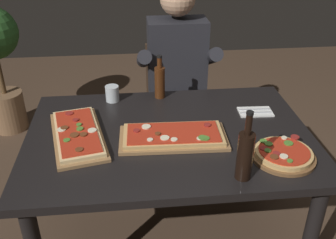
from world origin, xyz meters
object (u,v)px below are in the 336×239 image
object	(u,v)px
pizza_rectangular_left	(78,134)
tumbler_near_camera	(112,93)
pizza_rectangular_front	(173,136)
diner_chair	(175,100)
oil_bottle_amber	(160,81)
seated_diner	(178,74)
pizza_round_far	(283,154)
wine_bottle_dark	(245,154)
dining_table	(169,149)

from	to	relation	value
pizza_rectangular_left	tumbler_near_camera	world-z (taller)	tumbler_near_camera
pizza_rectangular_front	tumbler_near_camera	bearing A→B (deg)	123.51
tumbler_near_camera	diner_chair	bearing A→B (deg)	48.06
pizza_rectangular_front	diner_chair	world-z (taller)	diner_chair
oil_bottle_amber	seated_diner	xyz separation A→B (m)	(0.15, 0.33, -0.10)
pizza_round_far	wine_bottle_dark	size ratio (longest dim) A/B	0.91
pizza_rectangular_left	pizza_rectangular_front	bearing A→B (deg)	-8.22
dining_table	oil_bottle_amber	bearing A→B (deg)	91.45
wine_bottle_dark	seated_diner	world-z (taller)	seated_diner
tumbler_near_camera	diner_chair	size ratio (longest dim) A/B	0.10
oil_bottle_amber	seated_diner	bearing A→B (deg)	66.06
oil_bottle_amber	diner_chair	xyz separation A→B (m)	(0.15, 0.45, -0.35)
pizza_rectangular_left	tumbler_near_camera	size ratio (longest dim) A/B	6.03
wine_bottle_dark	seated_diner	size ratio (longest dim) A/B	0.23
wine_bottle_dark	diner_chair	bearing A→B (deg)	96.09
dining_table	wine_bottle_dark	size ratio (longest dim) A/B	4.52
dining_table	seated_diner	distance (m)	0.75
pizza_rectangular_left	wine_bottle_dark	xyz separation A→B (m)	(0.71, -0.38, 0.10)
pizza_rectangular_left	pizza_round_far	bearing A→B (deg)	-16.12
pizza_rectangular_front	pizza_rectangular_left	size ratio (longest dim) A/B	0.97
pizza_rectangular_front	oil_bottle_amber	bearing A→B (deg)	92.95
pizza_rectangular_front	oil_bottle_amber	xyz separation A→B (m)	(-0.02, 0.47, 0.08)
dining_table	seated_diner	xyz separation A→B (m)	(0.14, 0.74, 0.10)
pizza_round_far	pizza_rectangular_front	bearing A→B (deg)	156.75
pizza_round_far	wine_bottle_dark	world-z (taller)	wine_bottle_dark
tumbler_near_camera	diner_chair	xyz separation A→B (m)	(0.42, 0.47, -0.30)
pizza_rectangular_left	seated_diner	size ratio (longest dim) A/B	0.41
seated_diner	pizza_round_far	bearing A→B (deg)	-70.79
dining_table	oil_bottle_amber	distance (m)	0.45
pizza_rectangular_front	wine_bottle_dark	bearing A→B (deg)	-51.29
tumbler_near_camera	pizza_rectangular_left	bearing A→B (deg)	-112.58
pizza_rectangular_left	oil_bottle_amber	world-z (taller)	oil_bottle_amber
dining_table	wine_bottle_dark	world-z (taller)	wine_bottle_dark
dining_table	pizza_round_far	distance (m)	0.56
pizza_rectangular_front	wine_bottle_dark	xyz separation A→B (m)	(0.25, -0.32, 0.10)
dining_table	pizza_rectangular_left	xyz separation A→B (m)	(-0.44, 0.01, 0.12)
diner_chair	wine_bottle_dark	bearing A→B (deg)	-83.91
pizza_round_far	tumbler_near_camera	xyz separation A→B (m)	(-0.77, 0.65, 0.02)
pizza_round_far	diner_chair	xyz separation A→B (m)	(-0.35, 1.12, -0.27)
pizza_round_far	oil_bottle_amber	distance (m)	0.83
seated_diner	dining_table	bearing A→B (deg)	-100.44
seated_diner	pizza_rectangular_front	bearing A→B (deg)	-98.70
pizza_round_far	wine_bottle_dark	xyz separation A→B (m)	(-0.22, -0.11, 0.10)
dining_table	tumbler_near_camera	distance (m)	0.50
dining_table	oil_bottle_amber	xyz separation A→B (m)	(-0.01, 0.41, 0.20)
tumbler_near_camera	oil_bottle_amber	bearing A→B (deg)	3.77
pizza_round_far	oil_bottle_amber	size ratio (longest dim) A/B	1.11
dining_table	wine_bottle_dark	distance (m)	0.51
wine_bottle_dark	tumbler_near_camera	world-z (taller)	wine_bottle_dark
pizza_rectangular_left	pizza_round_far	world-z (taller)	same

